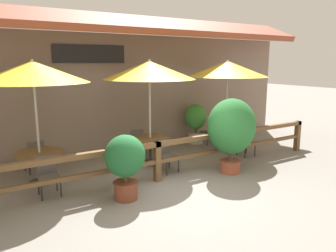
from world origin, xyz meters
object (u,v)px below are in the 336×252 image
Objects in this scene: chair_far_wallside at (210,131)px; potted_plant_broad_leaf at (125,161)px; patio_umbrella_middle at (149,70)px; chair_near_wallside at (35,155)px; dining_table_middle at (150,143)px; chair_far_streetside at (245,140)px; chair_middle_streetside at (166,154)px; dining_table_far at (225,131)px; patio_umbrella_far at (227,69)px; potted_plant_entrance_palm at (196,121)px; potted_plant_corner_fern at (231,128)px; patio_umbrella_near at (33,72)px; chair_near_streetside at (48,174)px; dining_table_near at (40,158)px; chair_middle_wallside at (136,142)px.

potted_plant_broad_leaf is at bearing 35.42° from chair_far_wallside.
chair_near_wallside is at bearing 162.53° from patio_umbrella_middle.
chair_far_streetside is (2.81, -0.79, -0.13)m from dining_table_middle.
chair_middle_streetside is at bearing -88.43° from dining_table_middle.
chair_far_wallside is 5.13m from potted_plant_broad_leaf.
patio_umbrella_middle is 3.59m from chair_far_streetside.
chair_far_wallside reaches higher than dining_table_far.
chair_middle_streetside reaches higher than dining_table_middle.
patio_umbrella_far is (5.59, -0.88, 2.10)m from chair_near_wallside.
potted_plant_broad_leaf is at bearing -143.13° from potted_plant_entrance_palm.
potted_plant_entrance_palm is at bearing 36.87° from potted_plant_broad_leaf.
dining_table_middle is at bearing 20.50° from chair_far_wallside.
chair_near_wallside is at bearing 114.49° from potted_plant_broad_leaf.
patio_umbrella_middle is 1.97m from dining_table_middle.
chair_middle_streetside is at bearing -88.43° from patio_umbrella_middle.
potted_plant_corner_fern is (4.19, -2.64, 0.69)m from chair_near_wallside.
potted_plant_entrance_palm reaches higher than dining_table_middle.
potted_plant_entrance_palm is at bearing 12.09° from patio_umbrella_near.
chair_near_wallside is at bearing 3.35° from chair_far_wallside.
chair_far_wallside is 0.62× the size of potted_plant_broad_leaf.
patio_umbrella_middle reaches higher than potted_plant_broad_leaf.
potted_plant_broad_leaf is at bearing -130.97° from dining_table_middle.
chair_near_streetside is 1.00× the size of chair_far_streetside.
chair_near_wallside is 3.33m from chair_middle_streetside.
dining_table_near and dining_table_middle have the same top height.
patio_umbrella_far is (5.64, 0.79, 2.10)m from chair_near_streetside.
patio_umbrella_middle is at bearing -1.20° from patio_umbrella_near.
chair_far_wallside is at bearing 23.95° from chair_middle_streetside.
potted_plant_entrance_palm is (2.44, 2.01, 0.33)m from chair_middle_streetside.
dining_table_near is 0.38× the size of patio_umbrella_middle.
dining_table_middle is (0.00, 0.00, -1.97)m from patio_umbrella_middle.
dining_table_middle and dining_table_far have the same top height.
patio_umbrella_near is at bearing 91.02° from chair_near_streetside.
dining_table_near is 5.47m from potted_plant_entrance_palm.
potted_plant_corner_fern is (-1.40, -1.76, 0.56)m from dining_table_far.
chair_near_wallside is 0.77× the size of dining_table_middle.
dining_table_middle is (2.88, -0.06, -1.97)m from patio_umbrella_near.
potted_plant_broad_leaf is at bearing -55.95° from dining_table_near.
patio_umbrella_middle reaches higher than potted_plant_corner_fern.
chair_far_streetside reaches higher than dining_table_middle.
chair_near_streetside is 3.25m from chair_middle_wallside.
chair_near_streetside is at bearing -175.68° from chair_far_streetside.
chair_near_wallside is 5.66m from dining_table_far.
patio_umbrella_middle is at bearing 168.79° from chair_far_streetside.
patio_umbrella_middle is at bearing -153.92° from potted_plant_entrance_palm.
chair_far_wallside is at bearing 60.87° from potted_plant_corner_fern.
chair_far_wallside is 0.61× the size of potted_plant_entrance_palm.
patio_umbrella_near is at bearing 124.05° from potted_plant_broad_leaf.
potted_plant_entrance_palm is (5.31, 0.31, 0.33)m from chair_near_wallside.
potted_plant_corner_fern is (1.33, -0.94, 0.69)m from chair_middle_streetside.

